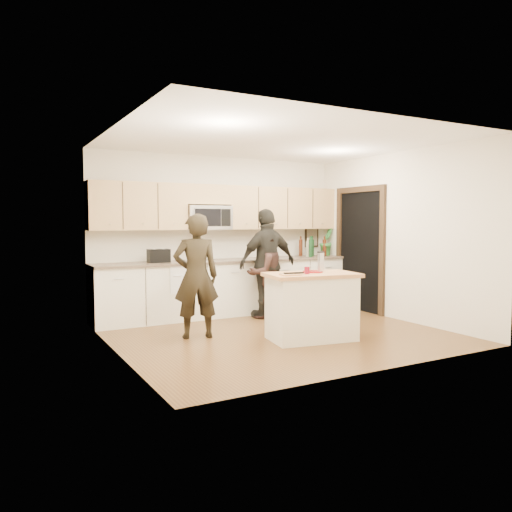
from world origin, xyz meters
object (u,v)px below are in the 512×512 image
woman_center (265,274)px  woman_left (196,276)px  toaster (159,256)px  island (312,306)px  woman_right (267,263)px

woman_center → woman_left: bearing=13.6°
toaster → woman_left: bearing=-85.7°
island → woman_right: bearing=90.3°
island → woman_right: 1.70m
island → toaster: 2.65m
island → woman_center: 1.66m
woman_left → woman_right: (1.57, 0.78, 0.05)m
woman_left → woman_right: bearing=-140.3°
toaster → woman_right: woman_right is taller
island → woman_right: woman_right is taller
woman_right → island: bearing=76.3°
island → woman_right: (0.26, 1.63, 0.44)m
woman_right → woman_center: bearing=-4.7°
island → woman_right: size_ratio=0.72×
woman_left → woman_center: 1.71m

